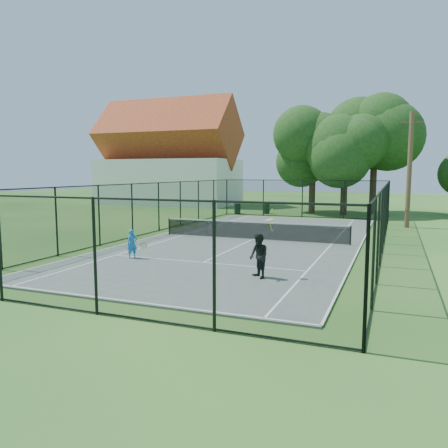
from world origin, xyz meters
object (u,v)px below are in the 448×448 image
(tennis_net, at_px, (253,230))
(trash_bin_right, at_px, (266,208))
(player_black, at_px, (259,256))
(trash_bin_left, at_px, (237,208))
(player_blue, at_px, (132,244))
(utility_pole, at_px, (409,169))

(tennis_net, relative_size, trash_bin_right, 10.12)
(player_black, bearing_deg, tennis_net, 109.12)
(trash_bin_left, height_order, player_blue, player_blue)
(tennis_net, xyz_separation_m, utility_pole, (7.72, 9.00, 3.21))
(tennis_net, xyz_separation_m, trash_bin_right, (-3.51, 14.89, -0.07))
(trash_bin_left, bearing_deg, trash_bin_right, 21.76)
(trash_bin_right, xyz_separation_m, player_black, (6.29, -22.91, 0.31))
(trash_bin_left, height_order, trash_bin_right, trash_bin_right)
(trash_bin_right, bearing_deg, player_blue, -88.89)
(trash_bin_left, xyz_separation_m, utility_pole, (13.59, -4.95, 3.33))
(player_blue, distance_m, player_black, 6.03)
(player_blue, bearing_deg, utility_pole, 55.35)
(tennis_net, height_order, trash_bin_left, tennis_net)
(trash_bin_right, height_order, utility_pole, utility_pole)
(tennis_net, height_order, player_black, player_black)
(trash_bin_right, bearing_deg, tennis_net, -76.73)
(trash_bin_left, bearing_deg, utility_pole, -20.01)
(trash_bin_right, xyz_separation_m, utility_pole, (11.23, -5.89, 3.28))
(tennis_net, relative_size, player_blue, 8.41)
(utility_pole, xyz_separation_m, player_black, (-4.94, -17.01, -2.97))
(trash_bin_right, relative_size, player_black, 0.43)
(utility_pole, distance_m, player_black, 17.96)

